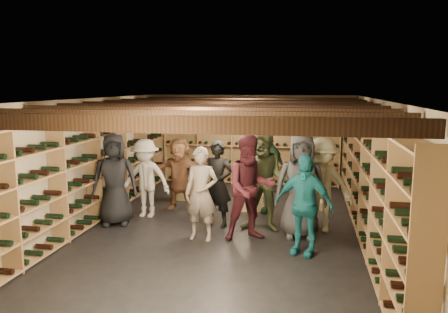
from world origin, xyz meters
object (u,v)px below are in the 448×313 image
person_1 (217,184)px  person_10 (262,167)px  crate_stack_right (251,195)px  person_5 (180,174)px  person_12 (301,186)px  person_7 (201,194)px  person_8 (250,188)px  person_9 (146,178)px  crate_loose (315,204)px  person_4 (304,205)px  person_2 (265,180)px  crate_stack_left (183,189)px  person_3 (322,185)px  person_0 (115,179)px

person_1 → person_10: bearing=71.9°
crate_stack_right → person_1: (-0.48, -1.19, 0.48)m
person_5 → person_12: person_12 is taller
person_7 → person_8: 0.85m
person_9 → person_7: bearing=-34.6°
crate_loose → person_4: (-0.23, -2.69, 0.72)m
crate_stack_right → person_2: (0.42, -1.27, 0.60)m
person_5 → person_7: size_ratio=0.96×
crate_stack_left → person_1: bearing=-56.4°
person_8 → person_9: bearing=134.8°
crate_stack_left → person_5: 0.95m
crate_stack_right → person_4: person_4 is taller
crate_loose → person_5: person_5 is taller
person_8 → person_1: bearing=117.0°
person_4 → person_5: 3.38m
person_1 → person_10: person_10 is taller
person_4 → person_10: size_ratio=0.85×
person_5 → person_10: size_ratio=0.83×
crate_loose → person_1: bearing=-139.2°
person_2 → person_3: bearing=13.0°
crate_stack_left → person_12: size_ratio=0.31×
person_12 → crate_stack_right: bearing=120.1°
crate_stack_left → person_5: size_ratio=0.37×
crate_stack_left → person_7: bearing=-67.4°
crate_stack_right → person_1: 1.37m
person_1 → person_8: (0.70, -0.59, 0.09)m
person_9 → person_0: bearing=-120.8°
person_1 → person_9: person_1 is taller
person_0 → person_12: person_12 is taller
person_1 → crate_loose: bearing=53.5°
crate_loose → person_8: (-1.15, -2.18, 0.83)m
crate_loose → person_7: size_ratio=0.31×
person_4 → crate_loose: bearing=104.1°
crate_stack_right → person_7: size_ratio=0.42×
person_4 → person_8: size_ratio=0.88×
crate_loose → person_5: (-2.88, -0.59, 0.69)m
person_2 → crate_loose: bearing=63.4°
person_2 → person_3: size_ratio=1.09×
crate_loose → person_2: (-0.94, -1.67, 0.86)m
person_7 → person_10: size_ratio=0.86×
person_0 → person_5: 1.55m
person_2 → crate_stack_right: bearing=111.1°
crate_loose → person_0: (-3.79, -1.83, 0.80)m
person_12 → person_10: bearing=113.9°
crate_stack_left → person_5: (0.15, -0.78, 0.52)m
crate_stack_left → person_0: (-0.76, -2.03, 0.63)m
crate_loose → person_10: person_10 is taller
person_3 → person_9: size_ratio=1.09×
crate_stack_left → person_8: size_ratio=0.31×
person_1 → person_12: size_ratio=0.89×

